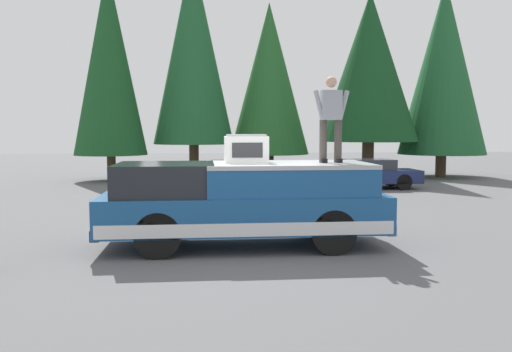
{
  "coord_description": "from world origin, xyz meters",
  "views": [
    {
      "loc": [
        -10.13,
        0.71,
        2.28
      ],
      "look_at": [
        0.79,
        -0.36,
        1.35
      ],
      "focal_mm": 37.56,
      "sensor_mm": 36.0,
      "label": 1
    }
  ],
  "objects_px": {
    "parked_car_silver": "(234,176)",
    "compressor_unit": "(246,149)",
    "person_on_truck_bed": "(331,117)",
    "parked_car_navy": "(367,174)",
    "pickup_truck": "(244,202)"
  },
  "relations": [
    {
      "from": "pickup_truck",
      "to": "compressor_unit",
      "type": "relative_size",
      "value": 6.6
    },
    {
      "from": "pickup_truck",
      "to": "parked_car_navy",
      "type": "distance_m",
      "value": 11.63
    },
    {
      "from": "person_on_truck_bed",
      "to": "parked_car_silver",
      "type": "xyz_separation_m",
      "value": [
        9.76,
        1.37,
        -1.97
      ]
    },
    {
      "from": "pickup_truck",
      "to": "compressor_unit",
      "type": "height_order",
      "value": "compressor_unit"
    },
    {
      "from": "parked_car_navy",
      "to": "parked_car_silver",
      "type": "distance_m",
      "value": 5.31
    },
    {
      "from": "compressor_unit",
      "to": "parked_car_silver",
      "type": "height_order",
      "value": "compressor_unit"
    },
    {
      "from": "parked_car_navy",
      "to": "parked_car_silver",
      "type": "xyz_separation_m",
      "value": [
        -0.42,
        5.29,
        0.0
      ]
    },
    {
      "from": "compressor_unit",
      "to": "person_on_truck_bed",
      "type": "height_order",
      "value": "person_on_truck_bed"
    },
    {
      "from": "compressor_unit",
      "to": "parked_car_silver",
      "type": "bearing_deg",
      "value": -1.77
    },
    {
      "from": "compressor_unit",
      "to": "parked_car_navy",
      "type": "distance_m",
      "value": 11.6
    },
    {
      "from": "pickup_truck",
      "to": "parked_car_silver",
      "type": "distance_m",
      "value": 9.75
    },
    {
      "from": "pickup_truck",
      "to": "parked_car_navy",
      "type": "bearing_deg",
      "value": -29.05
    },
    {
      "from": "person_on_truck_bed",
      "to": "parked_car_navy",
      "type": "xyz_separation_m",
      "value": [
        10.19,
        -3.92,
        -1.97
      ]
    },
    {
      "from": "parked_car_silver",
      "to": "compressor_unit",
      "type": "bearing_deg",
      "value": 178.23
    },
    {
      "from": "pickup_truck",
      "to": "parked_car_silver",
      "type": "relative_size",
      "value": 1.35
    }
  ]
}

